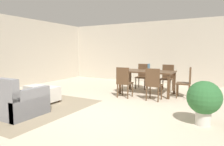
{
  "coord_description": "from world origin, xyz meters",
  "views": [
    {
      "loc": [
        2.39,
        -3.67,
        1.39
      ],
      "look_at": [
        -0.45,
        1.5,
        0.74
      ],
      "focal_mm": 31.74,
      "sensor_mm": 36.0,
      "label": 1
    }
  ],
  "objects_px": {
    "dining_table": "(147,73)",
    "vase_centerpiece": "(149,67)",
    "ottoman_table": "(42,93)",
    "dining_chair_head_east": "(187,81)",
    "dining_chair_near_right": "(153,83)",
    "dining_chair_far_right": "(167,76)",
    "dining_chair_near_left": "(124,81)",
    "dining_chair_far_left": "(142,75)",
    "book_on_ottoman": "(40,86)",
    "potted_plant": "(204,99)"
  },
  "relations": [
    {
      "from": "dining_chair_far_right",
      "to": "potted_plant",
      "type": "height_order",
      "value": "dining_chair_far_right"
    },
    {
      "from": "dining_chair_far_left",
      "to": "potted_plant",
      "type": "bearing_deg",
      "value": -52.22
    },
    {
      "from": "dining_chair_head_east",
      "to": "dining_chair_near_right",
      "type": "bearing_deg",
      "value": -133.2
    },
    {
      "from": "dining_chair_head_east",
      "to": "vase_centerpiece",
      "type": "height_order",
      "value": "vase_centerpiece"
    },
    {
      "from": "dining_chair_near_right",
      "to": "dining_chair_far_left",
      "type": "height_order",
      "value": "same"
    },
    {
      "from": "dining_chair_head_east",
      "to": "dining_chair_near_left",
      "type": "bearing_deg",
      "value": -152.36
    },
    {
      "from": "potted_plant",
      "to": "dining_table",
      "type": "bearing_deg",
      "value": 130.43
    },
    {
      "from": "dining_chair_near_left",
      "to": "vase_centerpiece",
      "type": "relative_size",
      "value": 4.06
    },
    {
      "from": "dining_table",
      "to": "dining_chair_far_left",
      "type": "bearing_deg",
      "value": 119.65
    },
    {
      "from": "dining_chair_near_left",
      "to": "dining_chair_far_left",
      "type": "height_order",
      "value": "same"
    },
    {
      "from": "dining_chair_near_right",
      "to": "dining_chair_far_right",
      "type": "bearing_deg",
      "value": 90.06
    },
    {
      "from": "dining_chair_far_left",
      "to": "dining_chair_near_right",
      "type": "bearing_deg",
      "value": -60.65
    },
    {
      "from": "dining_chair_far_left",
      "to": "vase_centerpiece",
      "type": "relative_size",
      "value": 4.06
    },
    {
      "from": "vase_centerpiece",
      "to": "dining_chair_near_right",
      "type": "bearing_deg",
      "value": -63.26
    },
    {
      "from": "dining_chair_near_left",
      "to": "dining_chair_far_right",
      "type": "bearing_deg",
      "value": 62.3
    },
    {
      "from": "dining_chair_near_left",
      "to": "potted_plant",
      "type": "xyz_separation_m",
      "value": [
        2.27,
        -1.29,
        -0.02
      ]
    },
    {
      "from": "ottoman_table",
      "to": "dining_chair_near_right",
      "type": "bearing_deg",
      "value": 30.31
    },
    {
      "from": "dining_table",
      "to": "vase_centerpiece",
      "type": "xyz_separation_m",
      "value": [
        0.04,
        0.01,
        0.2
      ]
    },
    {
      "from": "vase_centerpiece",
      "to": "potted_plant",
      "type": "distance_m",
      "value": 2.84
    },
    {
      "from": "ottoman_table",
      "to": "dining_chair_far_left",
      "type": "distance_m",
      "value": 3.66
    },
    {
      "from": "dining_chair_near_left",
      "to": "vase_centerpiece",
      "type": "height_order",
      "value": "vase_centerpiece"
    },
    {
      "from": "book_on_ottoman",
      "to": "dining_chair_head_east",
      "type": "bearing_deg",
      "value": 34.78
    },
    {
      "from": "dining_table",
      "to": "dining_chair_near_left",
      "type": "bearing_deg",
      "value": -116.28
    },
    {
      "from": "dining_chair_near_left",
      "to": "dining_chair_head_east",
      "type": "relative_size",
      "value": 1.0
    },
    {
      "from": "dining_chair_far_right",
      "to": "vase_centerpiece",
      "type": "distance_m",
      "value": 0.98
    },
    {
      "from": "potted_plant",
      "to": "dining_chair_near_right",
      "type": "bearing_deg",
      "value": 135.95
    },
    {
      "from": "dining_chair_far_left",
      "to": "potted_plant",
      "type": "height_order",
      "value": "dining_chair_far_left"
    },
    {
      "from": "dining_chair_head_east",
      "to": "book_on_ottoman",
      "type": "distance_m",
      "value": 4.22
    },
    {
      "from": "dining_table",
      "to": "dining_chair_near_left",
      "type": "distance_m",
      "value": 0.99
    },
    {
      "from": "vase_centerpiece",
      "to": "dining_chair_head_east",
      "type": "bearing_deg",
      "value": -0.71
    },
    {
      "from": "dining_chair_head_east",
      "to": "potted_plant",
      "type": "height_order",
      "value": "dining_chair_head_east"
    },
    {
      "from": "dining_chair_far_left",
      "to": "vase_centerpiece",
      "type": "height_order",
      "value": "vase_centerpiece"
    },
    {
      "from": "ottoman_table",
      "to": "dining_chair_near_left",
      "type": "height_order",
      "value": "dining_chair_near_left"
    },
    {
      "from": "ottoman_table",
      "to": "dining_chair_far_right",
      "type": "bearing_deg",
      "value": 50.1
    },
    {
      "from": "dining_chair_near_left",
      "to": "dining_chair_far_left",
      "type": "distance_m",
      "value": 1.68
    },
    {
      "from": "dining_chair_far_left",
      "to": "dining_chair_far_right",
      "type": "relative_size",
      "value": 1.0
    },
    {
      "from": "dining_chair_head_east",
      "to": "dining_chair_far_right",
      "type": "bearing_deg",
      "value": 132.89
    },
    {
      "from": "dining_chair_near_right",
      "to": "dining_chair_far_left",
      "type": "xyz_separation_m",
      "value": [
        -0.91,
        1.63,
        0.0
      ]
    },
    {
      "from": "ottoman_table",
      "to": "book_on_ottoman",
      "type": "distance_m",
      "value": 0.21
    },
    {
      "from": "dining_chair_near_right",
      "to": "dining_chair_far_left",
      "type": "relative_size",
      "value": 1.0
    },
    {
      "from": "ottoman_table",
      "to": "vase_centerpiece",
      "type": "height_order",
      "value": "vase_centerpiece"
    },
    {
      "from": "dining_chair_far_right",
      "to": "dining_chair_head_east",
      "type": "relative_size",
      "value": 1.0
    },
    {
      "from": "potted_plant",
      "to": "dining_chair_head_east",
      "type": "bearing_deg",
      "value": 106.08
    },
    {
      "from": "dining_chair_far_right",
      "to": "potted_plant",
      "type": "relative_size",
      "value": 1.09
    },
    {
      "from": "dining_table",
      "to": "book_on_ottoman",
      "type": "relative_size",
      "value": 6.52
    },
    {
      "from": "dining_chair_near_right",
      "to": "dining_chair_far_right",
      "type": "xyz_separation_m",
      "value": [
        -0.0,
        1.64,
        0.0
      ]
    },
    {
      "from": "dining_table",
      "to": "potted_plant",
      "type": "bearing_deg",
      "value": -49.57
    },
    {
      "from": "vase_centerpiece",
      "to": "dining_chair_far_left",
      "type": "bearing_deg",
      "value": 121.93
    },
    {
      "from": "ottoman_table",
      "to": "dining_table",
      "type": "relative_size",
      "value": 0.6
    },
    {
      "from": "dining_chair_head_east",
      "to": "potted_plant",
      "type": "distance_m",
      "value": 2.24
    }
  ]
}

